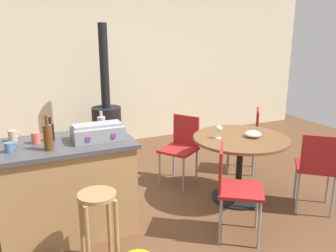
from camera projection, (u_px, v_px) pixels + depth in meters
The scene contains 19 objects.
ground_plane at pixel (171, 222), 3.57m from camera, with size 8.80×8.80×0.00m, color brown.
back_wall at pixel (98, 64), 5.71m from camera, with size 8.00×0.10×2.70m, color beige.
kitchen_island at pixel (67, 187), 3.31m from camera, with size 1.25×0.72×0.90m.
wooden_stool at pixel (98, 217), 2.76m from camera, with size 0.30×0.30×0.67m.
dining_table at pixel (240, 152), 3.92m from camera, with size 1.05×1.05×0.74m.
folding_chair_near at pixel (247, 135), 4.73m from camera, with size 0.56×0.56×0.87m.
folding_chair_far at pixel (181, 145), 4.41m from camera, with size 0.56×0.56×0.85m.
folding_chair_left at pixel (233, 185), 3.21m from camera, with size 0.56×0.56×0.87m.
folding_chair_right at pixel (317, 165), 3.66m from camera, with size 0.56×0.56×0.88m.
wood_stove at pixel (107, 123), 5.34m from camera, with size 0.44×0.45×1.98m.
toolbox at pixel (97, 132), 3.25m from camera, with size 0.46×0.29×0.15m.
bottle_0 at pixel (101, 123), 3.54m from camera, with size 0.08×0.08×0.20m.
bottle_1 at pixel (48, 137), 2.95m from camera, with size 0.08×0.08×0.31m.
bottle_2 at pixel (51, 132), 3.21m from camera, with size 0.06×0.06×0.22m.
cup_0 at pixel (13, 136), 3.19m from camera, with size 0.11×0.07×0.10m.
cup_1 at pixel (36, 138), 3.14m from camera, with size 0.11×0.08×0.10m.
cup_2 at pixel (9, 147), 2.92m from camera, with size 0.11×0.08×0.08m.
wine_glass at pixel (219, 129), 3.81m from camera, with size 0.07×0.07×0.14m.
serving_bowl at pixel (253, 134), 3.88m from camera, with size 0.18×0.18×0.07m, color white.
Camera 1 is at (-1.33, -2.89, 1.89)m, focal length 37.61 mm.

